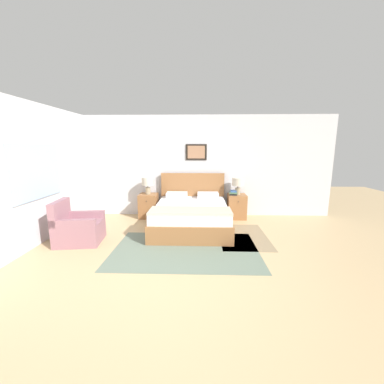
% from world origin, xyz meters
% --- Properties ---
extents(ground_plane, '(16.00, 16.00, 0.00)m').
position_xyz_m(ground_plane, '(0.00, 0.00, 0.00)').
color(ground_plane, tan).
extents(wall_back, '(7.60, 0.09, 2.60)m').
position_xyz_m(wall_back, '(0.00, 3.21, 1.30)').
color(wall_back, silver).
rests_on(wall_back, ground_plane).
extents(wall_left, '(0.08, 5.58, 2.60)m').
position_xyz_m(wall_left, '(-2.63, 1.58, 1.30)').
color(wall_left, silver).
rests_on(wall_left, ground_plane).
extents(area_rug_main, '(2.55, 1.64, 0.01)m').
position_xyz_m(area_rug_main, '(0.15, 0.95, 0.00)').
color(area_rug_main, slate).
rests_on(area_rug_main, ground_plane).
extents(area_rug_bedside, '(0.96, 1.47, 0.01)m').
position_xyz_m(area_rug_bedside, '(1.28, 1.63, 0.00)').
color(area_rug_bedside, '#897556').
rests_on(area_rug_bedside, ground_plane).
extents(bed, '(1.64, 2.02, 1.14)m').
position_xyz_m(bed, '(0.21, 2.14, 0.30)').
color(bed, '#936038').
rests_on(bed, ground_plane).
extents(armchair, '(0.86, 0.77, 0.82)m').
position_xyz_m(armchair, '(-1.93, 1.23, 0.27)').
color(armchair, '#8E606B').
rests_on(armchair, ground_plane).
extents(nightstand_near_window, '(0.45, 0.47, 0.61)m').
position_xyz_m(nightstand_near_window, '(-0.92, 2.91, 0.31)').
color(nightstand_near_window, '#936038').
rests_on(nightstand_near_window, ground_plane).
extents(nightstand_by_door, '(0.45, 0.47, 0.61)m').
position_xyz_m(nightstand_by_door, '(1.34, 2.91, 0.31)').
color(nightstand_by_door, '#936038').
rests_on(nightstand_by_door, ground_plane).
extents(table_lamp_near_window, '(0.29, 0.29, 0.43)m').
position_xyz_m(table_lamp_near_window, '(-0.93, 2.90, 0.91)').
color(table_lamp_near_window, gray).
rests_on(table_lamp_near_window, nightstand_near_window).
extents(table_lamp_by_door, '(0.29, 0.29, 0.43)m').
position_xyz_m(table_lamp_by_door, '(1.35, 2.90, 0.91)').
color(table_lamp_by_door, gray).
rests_on(table_lamp_by_door, nightstand_by_door).
extents(book_thick_bottom, '(0.19, 0.22, 0.04)m').
position_xyz_m(book_thick_bottom, '(1.24, 2.87, 0.64)').
color(book_thick_bottom, '#232328').
rests_on(book_thick_bottom, nightstand_by_door).
extents(book_hardcover_middle, '(0.23, 0.27, 0.04)m').
position_xyz_m(book_hardcover_middle, '(1.24, 2.87, 0.68)').
color(book_hardcover_middle, '#4C7551').
rests_on(book_hardcover_middle, book_thick_bottom).
extents(book_novel_upper, '(0.15, 0.24, 0.03)m').
position_xyz_m(book_novel_upper, '(1.24, 2.87, 0.71)').
color(book_novel_upper, '#335693').
rests_on(book_novel_upper, book_hardcover_middle).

